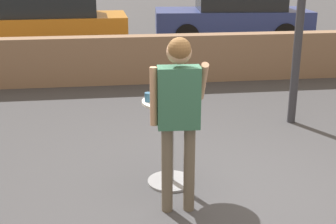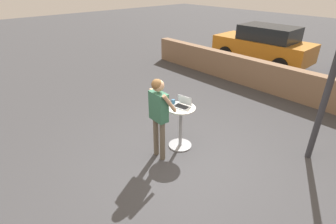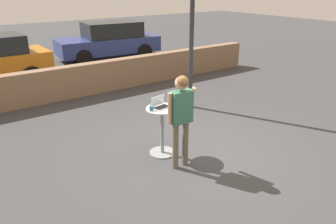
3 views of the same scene
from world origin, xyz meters
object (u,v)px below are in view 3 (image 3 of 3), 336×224
Objects in this scene: cafe_table at (162,128)px; parked_car_further_down at (109,40)px; laptop at (160,105)px; street_lamp at (192,7)px; coffee_mug at (151,108)px; standing_person at (181,110)px.

parked_car_further_down is (3.01, 8.47, 0.26)m from cafe_table.
laptop is 0.09× the size of street_lamp.
coffee_mug is 0.03× the size of parked_car_further_down.
parked_car_further_down is 7.04m from street_lamp.
standing_person reaches higher than laptop.
standing_person is at bearing -108.41° from parked_car_further_down.
cafe_table is at bearing -109.56° from parked_car_further_down.
parked_car_further_down reaches higher than cafe_table.
street_lamp is at bearing 47.90° from standing_person.
laptop is at bearing 98.02° from cafe_table.
laptop is 8.95m from parked_car_further_down.
parked_car_further_down is at bearing 69.03° from coffee_mug.
street_lamp is (-0.91, -6.74, 1.82)m from parked_car_further_down.
parked_car_further_down is at bearing 71.59° from standing_person.
coffee_mug is 9.07m from parked_car_further_down.
coffee_mug is 0.06× the size of standing_person.
laptop reaches higher than coffee_mug.
laptop is at bearing 89.70° from standing_person.
street_lamp is at bearing 38.66° from laptop.
street_lamp is (2.34, 1.74, 1.61)m from coffee_mug.
laptop is at bearing -141.34° from street_lamp.
street_lamp reaches higher than cafe_table.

